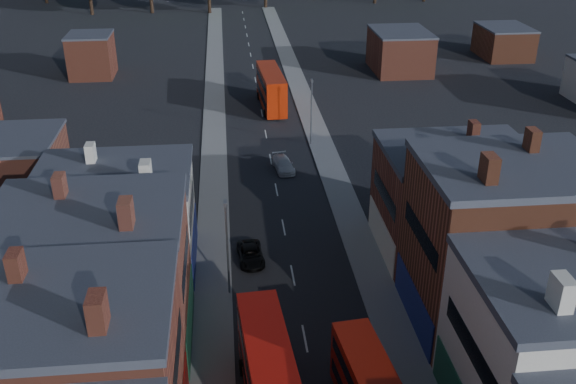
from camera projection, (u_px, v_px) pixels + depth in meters
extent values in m
cube|color=gray|center=(214.00, 184.00, 67.92)|extent=(3.00, 200.00, 0.12)
cube|color=gray|center=(335.00, 178.00, 69.08)|extent=(3.00, 200.00, 0.12)
cylinder|color=slate|center=(227.00, 250.00, 48.46)|extent=(0.16, 0.16, 8.00)
cube|color=slate|center=(225.00, 203.00, 46.68)|extent=(0.25, 0.70, 0.25)
cylinder|color=slate|center=(311.00, 113.00, 76.13)|extent=(0.16, 0.16, 8.00)
cube|color=slate|center=(312.00, 81.00, 74.35)|extent=(0.25, 0.70, 0.25)
cube|color=#A51009|center=(270.00, 379.00, 37.92)|extent=(3.47, 11.67, 4.60)
cube|color=black|center=(269.00, 365.00, 37.43)|extent=(3.46, 10.75, 0.94)
cylinder|color=black|center=(242.00, 368.00, 41.91)|extent=(0.39, 1.07, 1.05)
cylinder|color=black|center=(281.00, 363.00, 42.32)|extent=(0.39, 1.07, 1.05)
cube|color=#A21F07|center=(271.00, 88.00, 89.04)|extent=(3.44, 12.21, 4.83)
cube|color=black|center=(271.00, 95.00, 89.45)|extent=(3.44, 11.25, 0.99)
cube|color=black|center=(271.00, 80.00, 88.53)|extent=(3.44, 11.25, 0.99)
cylinder|color=black|center=(265.00, 113.00, 86.43)|extent=(0.39, 1.11, 1.10)
cylinder|color=black|center=(285.00, 112.00, 86.81)|extent=(0.39, 1.11, 1.10)
cylinder|color=black|center=(258.00, 96.00, 93.26)|extent=(0.39, 1.11, 1.10)
cylinder|color=black|center=(277.00, 95.00, 93.65)|extent=(0.39, 1.11, 1.10)
imported|color=black|center=(251.00, 254.00, 54.25)|extent=(2.37, 4.58, 1.24)
imported|color=silver|center=(283.00, 164.00, 70.95)|extent=(2.50, 4.87, 1.35)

